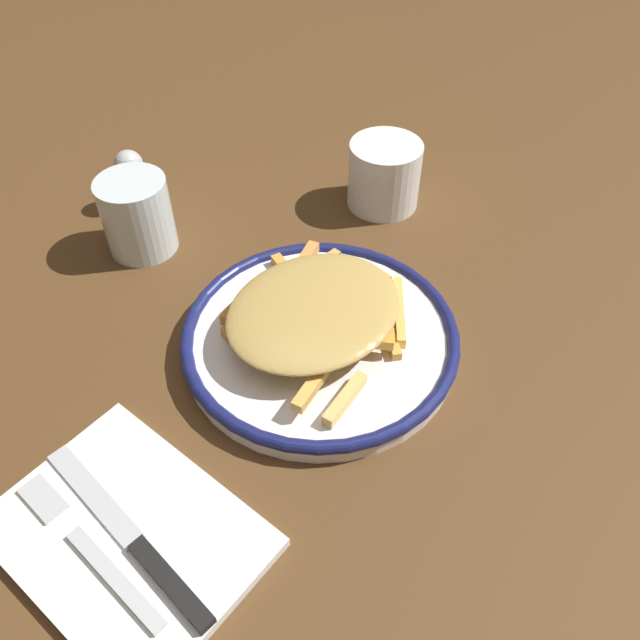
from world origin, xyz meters
TOP-DOWN VIEW (x-y plane):
  - ground_plane at (0.00, 0.00)m, footprint 2.60×2.60m
  - plate at (0.00, 0.00)m, footprint 0.28×0.28m
  - fries_heap at (0.00, 0.01)m, footprint 0.22×0.19m
  - napkin at (-0.26, 0.01)m, footprint 0.17×0.22m
  - fork at (-0.28, 0.02)m, footprint 0.04×0.18m
  - knife at (-0.26, -0.01)m, footprint 0.05×0.21m
  - water_glass at (0.01, 0.27)m, footprint 0.08×0.08m
  - coffee_mug at (0.25, 0.08)m, footprint 0.12×0.09m
  - salt_shaker at (0.07, 0.33)m, footprint 0.04×0.04m

SIDE VIEW (x-z plane):
  - ground_plane at x=0.00m, z-range 0.00..0.00m
  - napkin at x=-0.26m, z-range 0.00..0.01m
  - fork at x=-0.28m, z-range 0.01..0.02m
  - knife at x=-0.26m, z-range 0.01..0.02m
  - plate at x=0.00m, z-range 0.00..0.03m
  - salt_shaker at x=0.07m, z-range 0.00..0.08m
  - coffee_mug at x=0.25m, z-range 0.00..0.08m
  - fries_heap at x=0.00m, z-range 0.02..0.07m
  - water_glass at x=0.01m, z-range 0.00..0.09m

